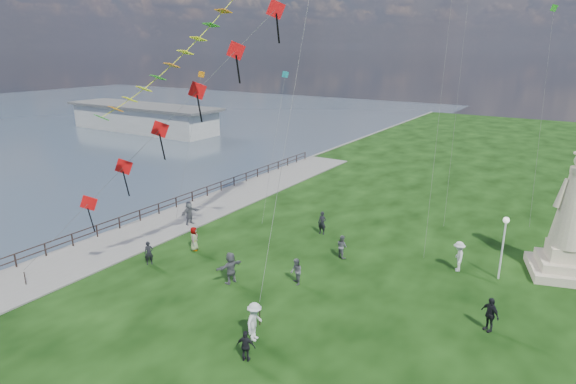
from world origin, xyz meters
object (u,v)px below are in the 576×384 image
Objects in this scene: statue at (569,231)px; person_9 at (490,314)px; pier_pavilion at (143,118)px; person_5 at (189,214)px; person_1 at (296,272)px; person_7 at (342,246)px; person_10 at (194,239)px; person_3 at (246,346)px; lamppost at (504,235)px; person_11 at (231,268)px; person_8 at (458,256)px; person_0 at (149,253)px; person_2 at (255,322)px; person_6 at (322,223)px.

statue reaches higher than person_9.
pier_pavilion is 49.94m from person_5.
pier_pavilion is at bearing -170.07° from person_1.
person_10 is (-9.09, -4.39, 0.06)m from person_7.
person_10 is (-10.42, 7.84, 0.10)m from person_3.
person_5 is 4.98m from person_10.
lamppost reaches higher than person_10.
person_9 is 0.93× the size of person_11.
lamppost is 16.76m from person_3.
person_8 is at bearing -95.33° from person_10.
person_0 is at bearing 137.14° from person_10.
pier_pavilion is at bearing 156.29° from lamppost.
person_2 is at bearing -150.17° from person_10.
person_2 is 1.11× the size of person_6.
person_0 is 0.99× the size of person_7.
person_3 is at bearing -40.89° from person_8.
lamppost reaches higher than person_6.
person_5 is at bearing -37.54° from pier_pavilion.
person_2 is 1.00× the size of person_11.
person_5 is 0.98× the size of person_8.
statue is 9.50m from person_9.
person_6 is 4.30m from person_7.
person_3 is 12.01m from person_9.
person_10 is (-9.78, 6.32, -0.13)m from person_2.
pier_pavilion is 18.71× the size of person_1.
person_7 is at bearing -168.31° from person_9.
person_11 is at bearing -36.80° from pier_pavilion.
person_1 reaches higher than person_3.
person_1 is 8.23m from person_6.
statue is 23.72m from person_10.
person_8 is at bearing -24.72° from pier_pavilion.
person_9 is 19.06m from person_10.
person_9 is at bearing 7.01° from person_8.
person_5 is (-12.16, 3.87, 0.14)m from person_1.
lamppost is 22.46m from person_5.
statue is at bearing -140.25° from person_3.
person_2 reaches higher than person_11.
pier_pavilion is 3.92× the size of statue.
person_11 is at bearing -42.41° from person_0.
person_6 is 9.78m from person_11.
pier_pavilion is 70.65m from person_9.
person_8 is at bearing -128.70° from person_3.
person_6 is (-3.80, 13.68, -0.10)m from person_2.
pier_pavilion is 69.37m from statue.
person_11 is at bearing -70.23° from person_8.
person_11 is at bearing -142.20° from person_10.
person_6 reaches higher than person_10.
pier_pavilion reaches higher than person_8.
pier_pavilion is 56.26m from person_0.
person_11 is at bearing 84.84° from person_7.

